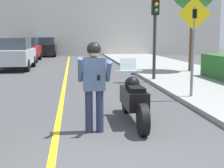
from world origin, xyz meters
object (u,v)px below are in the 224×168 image
person_biker (94,78)px  parked_car_red (26,49)px  crossing_sign (193,37)px  parked_car_silver (14,54)px  parked_car_black (46,47)px  traffic_light (155,20)px  motorcycle (134,99)px

person_biker → parked_car_red: size_ratio=0.40×
crossing_sign → parked_car_silver: 11.19m
parked_car_silver → parked_car_black: size_ratio=1.00×
traffic_light → parked_car_silver: (-6.25, 5.59, -1.52)m
crossing_sign → parked_car_red: size_ratio=0.64×
motorcycle → person_biker: size_ratio=1.40×
motorcycle → parked_car_silver: bearing=111.3°
person_biker → crossing_sign: 3.91m
person_biker → traffic_light: size_ratio=0.52×
motorcycle → traffic_light: 6.15m
parked_car_black → parked_car_silver: bearing=-93.8°
parked_car_silver → person_biker: bearing=-73.4°
parked_car_silver → parked_car_red: bearing=92.0°
person_biker → traffic_light: traffic_light is taller
crossing_sign → parked_car_black: bearing=105.4°
motorcycle → parked_car_silver: (-4.35, 11.14, 0.36)m
traffic_light → motorcycle: bearing=-108.9°
person_biker → parked_car_silver: (-3.50, 11.71, -0.16)m
crossing_sign → parked_car_black: (-5.63, 20.48, -0.89)m
motorcycle → person_biker: 1.15m
person_biker → traffic_light: (2.75, 6.12, 1.35)m
parked_car_silver → parked_car_red: same height
traffic_light → parked_car_red: bearing=120.0°
motorcycle → parked_car_red: parked_car_red is taller
parked_car_red → parked_car_silver: bearing=-88.0°
crossing_sign → parked_car_black: crossing_sign is taller
traffic_light → parked_car_red: size_ratio=0.76×
parked_car_red → traffic_light: bearing=-60.0°
motorcycle → parked_car_black: parked_car_black is taller
parked_car_black → person_biker: bearing=-83.2°
motorcycle → traffic_light: (1.90, 5.55, 1.88)m
person_biker → crossing_sign: (2.87, 2.55, 0.73)m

